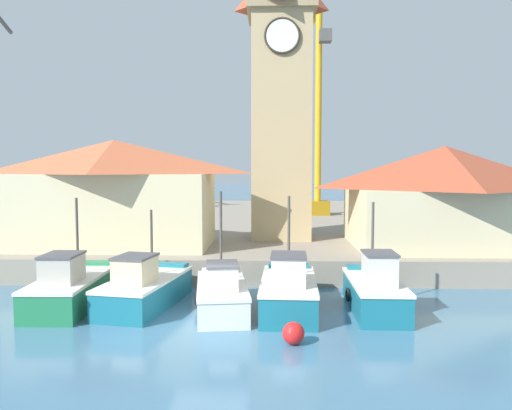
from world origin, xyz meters
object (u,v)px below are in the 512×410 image
at_px(fishing_boat_far_left, 71,287).
at_px(mooring_buoy, 293,333).
at_px(fishing_boat_center, 375,291).
at_px(port_crane_far, 317,136).
at_px(warehouse_left, 115,192).
at_px(warehouse_right, 444,195).
at_px(fishing_boat_left_outer, 145,288).
at_px(fishing_boat_left_inner, 222,294).
at_px(fishing_boat_mid_left, 288,290).
at_px(clock_tower, 281,91).

bearing_deg(fishing_boat_far_left, mooring_buoy, -24.88).
distance_m(fishing_boat_center, port_crane_far, 26.49).
xyz_separation_m(warehouse_left, warehouse_right, (17.07, 0.46, -0.16)).
bearing_deg(fishing_boat_left_outer, fishing_boat_center, -2.47).
height_order(fishing_boat_center, mooring_buoy, fishing_boat_center).
height_order(fishing_boat_left_outer, fishing_boat_center, fishing_boat_center).
bearing_deg(fishing_boat_far_left, port_crane_far, 65.30).
height_order(fishing_boat_left_inner, mooring_buoy, fishing_boat_left_inner).
bearing_deg(fishing_boat_left_inner, fishing_boat_center, 1.93).
bearing_deg(fishing_boat_mid_left, clock_tower, 90.39).
height_order(fishing_boat_far_left, clock_tower, clock_tower).
bearing_deg(fishing_boat_center, fishing_boat_far_left, 178.52).
xyz_separation_m(fishing_boat_far_left, warehouse_left, (-0.54, 7.17, 3.27)).
bearing_deg(warehouse_left, fishing_boat_center, -32.04).
relative_size(clock_tower, warehouse_left, 1.74).
height_order(fishing_boat_mid_left, warehouse_right, warehouse_right).
distance_m(fishing_boat_mid_left, mooring_buoy, 3.52).
distance_m(fishing_boat_left_inner, clock_tower, 14.44).
xyz_separation_m(fishing_boat_far_left, warehouse_right, (16.53, 7.63, 3.11)).
bearing_deg(fishing_boat_center, clock_tower, 106.66).
xyz_separation_m(fishing_boat_center, port_crane_far, (0.19, 25.48, 7.22)).
bearing_deg(fishing_boat_left_inner, port_crane_far, 77.24).
distance_m(fishing_boat_left_outer, port_crane_far, 27.58).
bearing_deg(clock_tower, port_crane_far, 76.78).
height_order(fishing_boat_mid_left, fishing_boat_center, fishing_boat_mid_left).
xyz_separation_m(clock_tower, mooring_buoy, (0.10, -14.37, -9.34)).
relative_size(fishing_boat_center, warehouse_left, 0.45).
xyz_separation_m(warehouse_right, mooring_buoy, (-8.29, -11.45, -3.51)).
bearing_deg(fishing_boat_mid_left, fishing_boat_far_left, 177.72).
distance_m(fishing_boat_left_outer, warehouse_right, 16.00).
height_order(fishing_boat_mid_left, mooring_buoy, fishing_boat_mid_left).
relative_size(fishing_boat_left_outer, fishing_boat_center, 1.14).
xyz_separation_m(fishing_boat_left_inner, fishing_boat_mid_left, (2.45, 0.15, 0.09)).
height_order(fishing_boat_left_inner, warehouse_left, warehouse_left).
height_order(fishing_boat_left_outer, clock_tower, clock_tower).
height_order(fishing_boat_center, warehouse_right, warehouse_right).
bearing_deg(mooring_buoy, fishing_boat_center, 48.31).
distance_m(warehouse_left, mooring_buoy, 14.54).
height_order(fishing_boat_mid_left, clock_tower, clock_tower).
xyz_separation_m(fishing_boat_left_outer, warehouse_left, (-3.32, 7.09, 3.29)).
bearing_deg(fishing_boat_mid_left, port_crane_far, 82.49).
height_order(fishing_boat_left_inner, fishing_boat_mid_left, fishing_boat_left_inner).
relative_size(fishing_boat_far_left, fishing_boat_left_inner, 1.08).
distance_m(fishing_boat_left_outer, fishing_boat_center, 8.61).
xyz_separation_m(clock_tower, port_crane_far, (3.44, 14.64, -1.68)).
relative_size(fishing_boat_far_left, warehouse_left, 0.52).
xyz_separation_m(fishing_boat_left_outer, fishing_boat_center, (8.60, -0.37, 0.06)).
bearing_deg(warehouse_left, fishing_boat_far_left, -85.71).
distance_m(fishing_boat_far_left, fishing_boat_left_inner, 5.79).
height_order(fishing_boat_far_left, fishing_boat_left_outer, fishing_boat_far_left).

